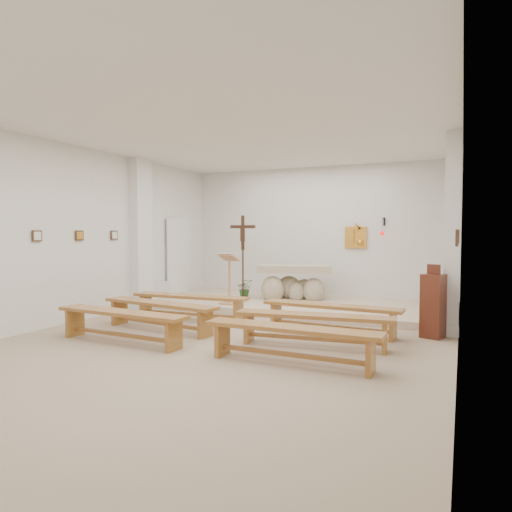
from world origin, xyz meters
The scene contains 29 objects.
ground centered at (0.00, 0.00, 0.00)m, with size 7.00×10.00×0.00m, color tan.
wall_left centered at (-3.49, 0.00, 1.75)m, with size 0.02×10.00×3.50m, color white.
wall_right centered at (3.49, 0.00, 1.75)m, with size 0.02×10.00×3.50m, color white.
wall_back centered at (0.00, 4.99, 1.75)m, with size 7.00×0.02×3.50m, color white.
ceiling centered at (0.00, 0.00, 3.49)m, with size 7.00×10.00×0.02m, color silver.
sanctuary_platform centered at (0.00, 3.50, 0.07)m, with size 6.98×3.00×0.15m, color beige.
pilaster_left centered at (-3.37, 2.00, 1.75)m, with size 0.26×0.55×3.50m, color white.
pilaster_right centered at (3.37, 2.00, 1.75)m, with size 0.26×0.55×3.50m, color white.
gold_wall_relief centered at (1.05, 4.96, 1.65)m, with size 0.55×0.04×0.55m, color gold.
sanctuary_lamp centered at (1.75, 4.71, 1.81)m, with size 0.11×0.36×0.44m.
station_frame_left_front centered at (-3.47, -0.80, 1.72)m, with size 0.03×0.20×0.20m, color #452C1E.
station_frame_left_mid centered at (-3.47, 0.20, 1.72)m, with size 0.03×0.20×0.20m, color #452C1E.
station_frame_left_rear centered at (-3.47, 1.20, 1.72)m, with size 0.03×0.20×0.20m, color #452C1E.
station_frame_right_front centered at (3.47, -0.80, 1.72)m, with size 0.03×0.20×0.20m, color #452C1E.
station_frame_right_mid centered at (3.47, 0.20, 1.72)m, with size 0.03×0.20×0.20m, color #452C1E.
station_frame_right_rear centered at (3.47, 1.20, 1.72)m, with size 0.03×0.20×0.20m, color #452C1E.
radiator_left centered at (-3.43, 2.70, 0.27)m, with size 0.10×0.85×0.52m, color silver.
radiator_right centered at (3.43, 2.70, 0.27)m, with size 0.10×0.85×0.52m, color silver.
altar centered at (-0.22, 3.85, 0.50)m, with size 1.89×1.16×0.91m.
lectern centered at (-1.28, 2.46, 0.73)m, with size 0.46×0.40×1.17m.
crucifix_stand centered at (-1.36, 3.35, 1.33)m, with size 0.60×0.27×2.04m.
potted_plant centered at (-1.44, 3.62, 0.38)m, with size 0.41×0.35×0.45m, color #2A6026.
donation_pedestal centered at (3.10, 1.54, 0.55)m, with size 0.42×0.42×1.25m.
bench_left_front centered at (-1.46, 1.11, 0.39)m, with size 2.48×0.53×0.52m.
bench_right_front centered at (1.46, 1.11, 0.39)m, with size 2.48×0.52×0.52m.
bench_left_second centered at (-1.46, 0.09, 0.39)m, with size 2.49×0.73×0.52m.
bench_right_second centered at (1.46, 0.09, 0.39)m, with size 2.49×0.68×0.52m.
bench_left_third centered at (-1.46, -0.93, 0.39)m, with size 2.48×0.53×0.52m.
bench_right_third centered at (1.46, -0.93, 0.39)m, with size 2.46×0.42×0.52m.
Camera 1 is at (3.53, -6.66, 1.79)m, focal length 32.00 mm.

